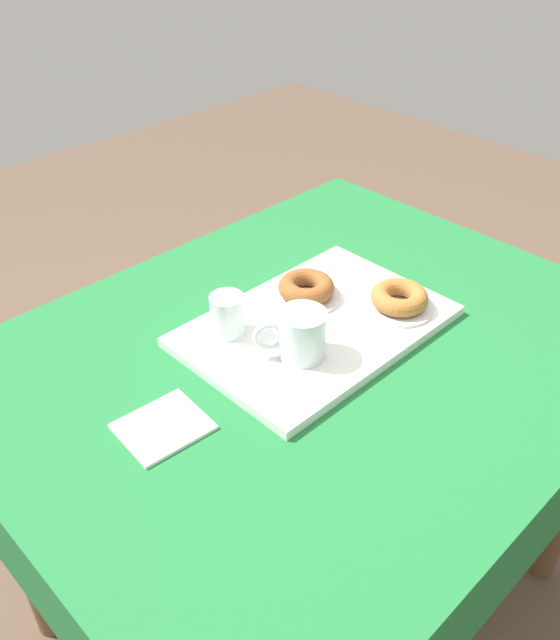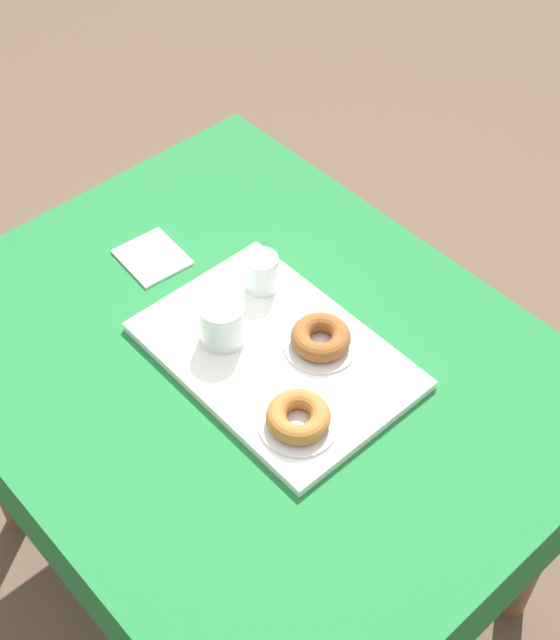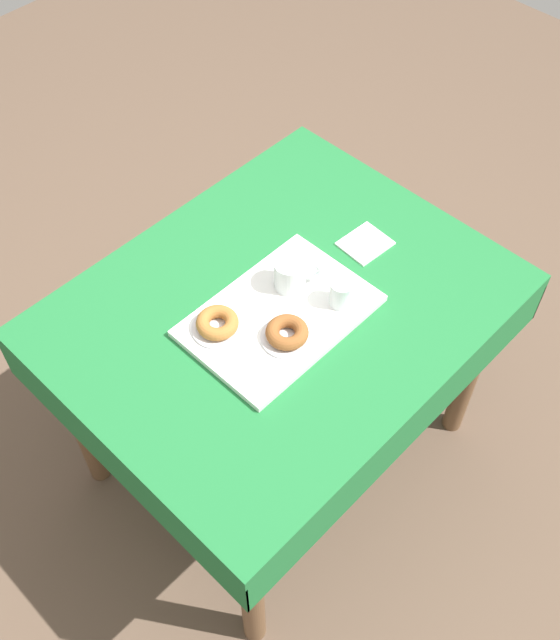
{
  "view_description": "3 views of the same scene",
  "coord_description": "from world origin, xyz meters",
  "px_view_note": "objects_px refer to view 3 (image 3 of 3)",
  "views": [
    {
      "loc": [
        -0.7,
        -0.62,
        1.5
      ],
      "look_at": [
        -0.01,
        0.08,
        0.8
      ],
      "focal_mm": 37.55,
      "sensor_mm": 36.0,
      "label": 1
    },
    {
      "loc": [
        0.79,
        -0.64,
        2.01
      ],
      "look_at": [
        -0.0,
        0.08,
        0.81
      ],
      "focal_mm": 50.67,
      "sensor_mm": 36.0,
      "label": 2
    },
    {
      "loc": [
        0.89,
        0.86,
        2.29
      ],
      "look_at": [
        0.06,
        0.05,
        0.8
      ],
      "focal_mm": 42.59,
      "sensor_mm": 36.0,
      "label": 3
    }
  ],
  "objects_px": {
    "serving_tray": "(280,316)",
    "sugar_donut_left": "(287,332)",
    "donut_plate_right": "(218,328)",
    "water_glass_near": "(341,294)",
    "paper_napkin": "(365,244)",
    "dining_table": "(280,328)",
    "sugar_donut_right": "(217,323)",
    "tea_mug_left": "(291,275)",
    "donut_plate_left": "(287,337)"
  },
  "relations": [
    {
      "from": "serving_tray",
      "to": "sugar_donut_left",
      "type": "relative_size",
      "value": 4.42
    },
    {
      "from": "donut_plate_right",
      "to": "water_glass_near",
      "type": "bearing_deg",
      "value": 149.25
    },
    {
      "from": "paper_napkin",
      "to": "dining_table",
      "type": "bearing_deg",
      "value": -4.14
    },
    {
      "from": "serving_tray",
      "to": "sugar_donut_left",
      "type": "xyz_separation_m",
      "value": [
        0.04,
        0.07,
        0.03
      ]
    },
    {
      "from": "water_glass_near",
      "to": "sugar_donut_right",
      "type": "xyz_separation_m",
      "value": [
        0.28,
        -0.16,
        -0.01
      ]
    },
    {
      "from": "sugar_donut_left",
      "to": "sugar_donut_right",
      "type": "height_order",
      "value": "same"
    },
    {
      "from": "tea_mug_left",
      "to": "sugar_donut_left",
      "type": "relative_size",
      "value": 1.05
    },
    {
      "from": "tea_mug_left",
      "to": "sugar_donut_right",
      "type": "xyz_separation_m",
      "value": [
        0.23,
        -0.03,
        -0.02
      ]
    },
    {
      "from": "dining_table",
      "to": "sugar_donut_right",
      "type": "bearing_deg",
      "value": -14.07
    },
    {
      "from": "serving_tray",
      "to": "donut_plate_right",
      "type": "bearing_deg",
      "value": -28.46
    },
    {
      "from": "dining_table",
      "to": "water_glass_near",
      "type": "height_order",
      "value": "water_glass_near"
    },
    {
      "from": "serving_tray",
      "to": "tea_mug_left",
      "type": "xyz_separation_m",
      "value": [
        -0.09,
        -0.05,
        0.05
      ]
    },
    {
      "from": "donut_plate_left",
      "to": "donut_plate_right",
      "type": "distance_m",
      "value": 0.17
    },
    {
      "from": "dining_table",
      "to": "sugar_donut_left",
      "type": "relative_size",
      "value": 10.73
    },
    {
      "from": "water_glass_near",
      "to": "paper_napkin",
      "type": "xyz_separation_m",
      "value": [
        -0.22,
        -0.1,
        -0.05
      ]
    },
    {
      "from": "water_glass_near",
      "to": "paper_napkin",
      "type": "relative_size",
      "value": 0.59
    },
    {
      "from": "serving_tray",
      "to": "paper_napkin",
      "type": "xyz_separation_m",
      "value": [
        -0.35,
        -0.01,
        -0.01
      ]
    },
    {
      "from": "donut_plate_left",
      "to": "sugar_donut_right",
      "type": "bearing_deg",
      "value": -55.71
    },
    {
      "from": "serving_tray",
      "to": "sugar_donut_right",
      "type": "xyz_separation_m",
      "value": [
        0.14,
        -0.08,
        0.03
      ]
    },
    {
      "from": "donut_plate_left",
      "to": "sugar_donut_left",
      "type": "relative_size",
      "value": 1.24
    },
    {
      "from": "serving_tray",
      "to": "paper_napkin",
      "type": "distance_m",
      "value": 0.35
    },
    {
      "from": "tea_mug_left",
      "to": "donut_plate_right",
      "type": "relative_size",
      "value": 0.85
    },
    {
      "from": "dining_table",
      "to": "paper_napkin",
      "type": "xyz_separation_m",
      "value": [
        -0.31,
        0.02,
        0.11
      ]
    },
    {
      "from": "tea_mug_left",
      "to": "donut_plate_left",
      "type": "height_order",
      "value": "tea_mug_left"
    },
    {
      "from": "donut_plate_left",
      "to": "donut_plate_right",
      "type": "bearing_deg",
      "value": -55.71
    },
    {
      "from": "paper_napkin",
      "to": "tea_mug_left",
      "type": "bearing_deg",
      "value": -7.82
    },
    {
      "from": "sugar_donut_right",
      "to": "paper_napkin",
      "type": "bearing_deg",
      "value": 172.22
    },
    {
      "from": "water_glass_near",
      "to": "donut_plate_right",
      "type": "xyz_separation_m",
      "value": [
        0.28,
        -0.16,
        -0.03
      ]
    },
    {
      "from": "dining_table",
      "to": "paper_napkin",
      "type": "bearing_deg",
      "value": 175.86
    },
    {
      "from": "water_glass_near",
      "to": "sugar_donut_right",
      "type": "relative_size",
      "value": 0.71
    },
    {
      "from": "water_glass_near",
      "to": "donut_plate_right",
      "type": "relative_size",
      "value": 0.57
    },
    {
      "from": "dining_table",
      "to": "sugar_donut_left",
      "type": "height_order",
      "value": "sugar_donut_left"
    },
    {
      "from": "water_glass_near",
      "to": "tea_mug_left",
      "type": "bearing_deg",
      "value": -70.77
    },
    {
      "from": "sugar_donut_right",
      "to": "serving_tray",
      "type": "bearing_deg",
      "value": 151.54
    },
    {
      "from": "serving_tray",
      "to": "sugar_donut_right",
      "type": "bearing_deg",
      "value": -28.46
    },
    {
      "from": "serving_tray",
      "to": "water_glass_near",
      "type": "xyz_separation_m",
      "value": [
        -0.13,
        0.09,
        0.04
      ]
    },
    {
      "from": "water_glass_near",
      "to": "donut_plate_left",
      "type": "relative_size",
      "value": 0.57
    },
    {
      "from": "donut_plate_right",
      "to": "dining_table",
      "type": "bearing_deg",
      "value": 165.93
    },
    {
      "from": "serving_tray",
      "to": "donut_plate_left",
      "type": "bearing_deg",
      "value": 57.21
    },
    {
      "from": "tea_mug_left",
      "to": "water_glass_near",
      "type": "bearing_deg",
      "value": 109.23
    },
    {
      "from": "water_glass_near",
      "to": "serving_tray",
      "type": "bearing_deg",
      "value": -33.05
    },
    {
      "from": "sugar_donut_right",
      "to": "sugar_donut_left",
      "type": "bearing_deg",
      "value": 124.29
    },
    {
      "from": "sugar_donut_left",
      "to": "sugar_donut_right",
      "type": "bearing_deg",
      "value": -55.71
    },
    {
      "from": "dining_table",
      "to": "water_glass_near",
      "type": "distance_m",
      "value": 0.22
    },
    {
      "from": "sugar_donut_left",
      "to": "paper_napkin",
      "type": "xyz_separation_m",
      "value": [
        -0.39,
        -0.08,
        -0.04
      ]
    },
    {
      "from": "sugar_donut_left",
      "to": "paper_napkin",
      "type": "height_order",
      "value": "sugar_donut_left"
    },
    {
      "from": "serving_tray",
      "to": "donut_plate_right",
      "type": "height_order",
      "value": "donut_plate_right"
    },
    {
      "from": "dining_table",
      "to": "tea_mug_left",
      "type": "height_order",
      "value": "tea_mug_left"
    },
    {
      "from": "dining_table",
      "to": "donut_plate_right",
      "type": "relative_size",
      "value": 8.68
    },
    {
      "from": "dining_table",
      "to": "donut_plate_left",
      "type": "bearing_deg",
      "value": 51.85
    }
  ]
}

